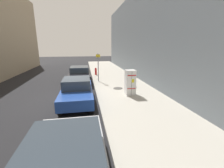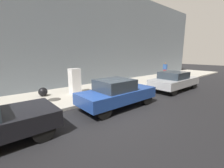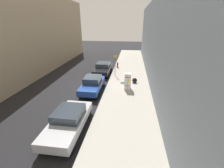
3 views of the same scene
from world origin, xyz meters
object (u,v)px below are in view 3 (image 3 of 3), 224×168
(parked_sedan_dark, at_px, (103,68))
(parked_sedan_silver, at_px, (68,121))
(trash_bag, at_px, (135,80))
(street_sign_post, at_px, (115,64))
(fire_hydrant, at_px, (118,65))
(parked_hatchback_blue, at_px, (92,84))
(discarded_refrigerator, at_px, (128,81))

(parked_sedan_dark, xyz_separation_m, parked_sedan_silver, (-0.00, 11.39, 0.00))
(trash_bag, bearing_deg, street_sign_post, -44.45)
(fire_hydrant, height_order, parked_hatchback_blue, parked_hatchback_blue)
(trash_bag, height_order, parked_sedan_silver, parked_sedan_silver)
(discarded_refrigerator, height_order, parked_sedan_dark, discarded_refrigerator)
(parked_sedan_silver, bearing_deg, trash_bag, -116.46)
(discarded_refrigerator, distance_m, fire_hydrant, 7.61)
(parked_sedan_dark, bearing_deg, parked_sedan_silver, 90.00)
(parked_sedan_silver, bearing_deg, discarded_refrigerator, -117.77)
(street_sign_post, relative_size, parked_sedan_dark, 0.54)
(parked_sedan_silver, bearing_deg, parked_sedan_dark, -90.00)
(street_sign_post, height_order, parked_sedan_silver, street_sign_post)
(fire_hydrant, xyz_separation_m, parked_sedan_silver, (1.68, 13.85, 0.19))
(fire_hydrant, xyz_separation_m, parked_hatchback_blue, (1.68, 8.02, 0.21))
(parked_hatchback_blue, xyz_separation_m, parked_sedan_silver, (-0.00, 5.83, -0.02))
(fire_hydrant, bearing_deg, parked_hatchback_blue, 78.14)
(street_sign_post, xyz_separation_m, parked_sedan_silver, (1.68, 10.62, -0.81))
(discarded_refrigerator, bearing_deg, parked_sedan_dark, -55.58)
(parked_hatchback_blue, bearing_deg, parked_sedan_silver, 90.00)
(parked_sedan_dark, bearing_deg, street_sign_post, 155.20)
(street_sign_post, height_order, parked_hatchback_blue, street_sign_post)
(parked_hatchback_blue, bearing_deg, trash_bag, -149.56)
(parked_sedan_dark, distance_m, parked_sedan_silver, 11.39)
(street_sign_post, relative_size, fire_hydrant, 3.20)
(discarded_refrigerator, relative_size, parked_sedan_silver, 0.37)
(trash_bag, height_order, parked_hatchback_blue, parked_hatchback_blue)
(parked_sedan_silver, bearing_deg, parked_hatchback_blue, -90.00)
(street_sign_post, bearing_deg, fire_hydrant, -90.01)
(discarded_refrigerator, relative_size, trash_bag, 3.05)
(discarded_refrigerator, relative_size, parked_sedan_dark, 0.36)
(trash_bag, distance_m, parked_hatchback_blue, 4.77)
(discarded_refrigerator, bearing_deg, parked_hatchback_blue, 10.22)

